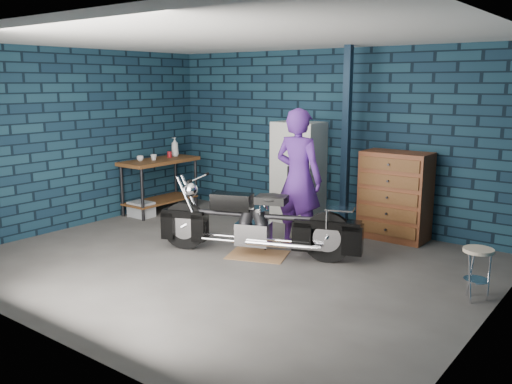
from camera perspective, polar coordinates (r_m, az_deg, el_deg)
ground at (r=6.79m, az=-2.91°, el=-7.41°), size 6.00×6.00×0.00m
room_walls at (r=6.86m, az=-0.06°, el=9.03°), size 6.02×5.01×2.71m
support_post at (r=7.79m, az=9.45°, el=5.09°), size 0.10×0.10×2.70m
workbench at (r=9.44m, az=-10.06°, el=0.67°), size 0.60×1.40×0.91m
drip_mat at (r=7.05m, az=0.18°, el=-6.64°), size 0.89×0.78×0.01m
motorcycle at (r=6.92m, az=0.18°, el=-2.74°), size 2.34×1.36×1.00m
person at (r=7.22m, az=4.50°, el=1.38°), size 0.69×0.46×1.87m
storage_bin at (r=9.20m, az=-11.98°, el=-1.79°), size 0.40×0.28×0.25m
locker at (r=8.59m, az=4.44°, el=2.07°), size 0.74×0.53×1.59m
tool_chest at (r=7.88m, az=14.40°, el=-0.40°), size 0.94×0.52×1.25m
shop_stool at (r=6.01m, az=22.19°, el=-8.05°), size 0.36×0.36×0.55m
cup_a at (r=9.22m, az=-12.09°, el=3.48°), size 0.12×0.12×0.09m
cup_b at (r=9.26m, az=-10.71°, el=3.61°), size 0.13×0.13×0.10m
mug_red at (r=9.56m, az=-9.09°, el=3.92°), size 0.10×0.10×0.11m
bottle at (r=9.70m, az=-8.54°, el=4.73°), size 0.13×0.13×0.33m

